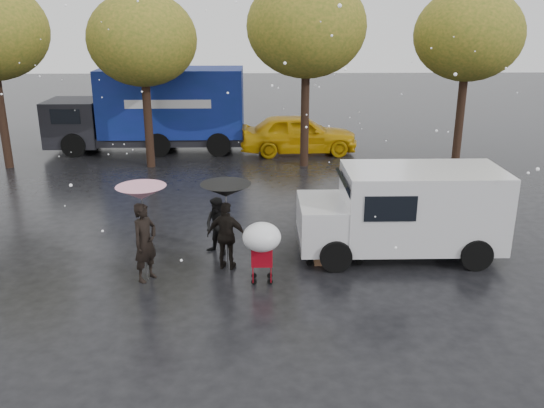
{
  "coord_description": "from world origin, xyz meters",
  "views": [
    {
      "loc": [
        0.73,
        -11.93,
        5.82
      ],
      "look_at": [
        1.03,
        1.0,
        1.45
      ],
      "focal_mm": 38.0,
      "sensor_mm": 36.0,
      "label": 1
    }
  ],
  "objects_px": {
    "person_pink": "(145,242)",
    "blue_truck": "(153,110)",
    "vendor_cart": "(337,232)",
    "yellow_taxi": "(298,134)",
    "shopping_cart": "(262,240)",
    "white_van": "(405,210)",
    "person_black": "(227,236)"
  },
  "relations": [
    {
      "from": "shopping_cart",
      "to": "yellow_taxi",
      "type": "height_order",
      "value": "yellow_taxi"
    },
    {
      "from": "person_pink",
      "to": "vendor_cart",
      "type": "xyz_separation_m",
      "value": [
        4.43,
        0.98,
        -0.18
      ]
    },
    {
      "from": "person_pink",
      "to": "white_van",
      "type": "relative_size",
      "value": 0.37
    },
    {
      "from": "white_van",
      "to": "blue_truck",
      "type": "xyz_separation_m",
      "value": [
        -8.1,
        11.46,
        0.6
      ]
    },
    {
      "from": "shopping_cart",
      "to": "blue_truck",
      "type": "xyz_separation_m",
      "value": [
        -4.56,
        13.07,
        0.69
      ]
    },
    {
      "from": "person_black",
      "to": "shopping_cart",
      "type": "xyz_separation_m",
      "value": [
        0.81,
        -0.87,
        0.24
      ]
    },
    {
      "from": "person_black",
      "to": "white_van",
      "type": "relative_size",
      "value": 0.34
    },
    {
      "from": "yellow_taxi",
      "to": "blue_truck",
      "type": "bearing_deg",
      "value": 80.55
    },
    {
      "from": "blue_truck",
      "to": "shopping_cart",
      "type": "bearing_deg",
      "value": -70.78
    },
    {
      "from": "person_black",
      "to": "white_van",
      "type": "distance_m",
      "value": 4.42
    },
    {
      "from": "person_pink",
      "to": "shopping_cart",
      "type": "relative_size",
      "value": 1.24
    },
    {
      "from": "white_van",
      "to": "blue_truck",
      "type": "bearing_deg",
      "value": 125.25
    },
    {
      "from": "yellow_taxi",
      "to": "vendor_cart",
      "type": "bearing_deg",
      "value": 177.84
    },
    {
      "from": "vendor_cart",
      "to": "person_pink",
      "type": "bearing_deg",
      "value": -167.55
    },
    {
      "from": "person_black",
      "to": "blue_truck",
      "type": "xyz_separation_m",
      "value": [
        -3.75,
        12.21,
        0.93
      ]
    },
    {
      "from": "shopping_cart",
      "to": "person_black",
      "type": "bearing_deg",
      "value": 132.98
    },
    {
      "from": "white_van",
      "to": "yellow_taxi",
      "type": "bearing_deg",
      "value": 100.02
    },
    {
      "from": "person_pink",
      "to": "white_van",
      "type": "bearing_deg",
      "value": -45.4
    },
    {
      "from": "person_black",
      "to": "white_van",
      "type": "height_order",
      "value": "white_van"
    },
    {
      "from": "person_pink",
      "to": "shopping_cart",
      "type": "bearing_deg",
      "value": -64.24
    },
    {
      "from": "person_black",
      "to": "white_van",
      "type": "xyz_separation_m",
      "value": [
        4.35,
        0.75,
        0.34
      ]
    },
    {
      "from": "white_van",
      "to": "yellow_taxi",
      "type": "height_order",
      "value": "white_van"
    },
    {
      "from": "person_pink",
      "to": "blue_truck",
      "type": "height_order",
      "value": "blue_truck"
    },
    {
      "from": "person_pink",
      "to": "vendor_cart",
      "type": "distance_m",
      "value": 4.54
    },
    {
      "from": "person_pink",
      "to": "white_van",
      "type": "height_order",
      "value": "white_van"
    },
    {
      "from": "vendor_cart",
      "to": "yellow_taxi",
      "type": "distance_m",
      "value": 11.1
    },
    {
      "from": "vendor_cart",
      "to": "shopping_cart",
      "type": "relative_size",
      "value": 1.04
    },
    {
      "from": "person_pink",
      "to": "yellow_taxi",
      "type": "bearing_deg",
      "value": 13.27
    },
    {
      "from": "white_van",
      "to": "blue_truck",
      "type": "distance_m",
      "value": 14.04
    },
    {
      "from": "person_pink",
      "to": "person_black",
      "type": "relative_size",
      "value": 1.11
    },
    {
      "from": "vendor_cart",
      "to": "white_van",
      "type": "bearing_deg",
      "value": 10.86
    },
    {
      "from": "vendor_cart",
      "to": "white_van",
      "type": "relative_size",
      "value": 0.31
    }
  ]
}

